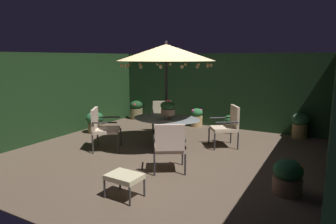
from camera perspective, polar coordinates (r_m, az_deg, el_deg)
name	(u,v)px	position (r m, az deg, el deg)	size (l,w,h in m)	color
ground_plane	(165,153)	(6.95, -0.58, -7.90)	(7.14, 6.83, 0.02)	brown
hedge_backdrop_rear	(216,90)	(9.62, 9.08, 4.17)	(7.14, 0.30, 2.29)	#1B351B
hedge_backdrop_left	(58,95)	(8.86, -20.24, 3.13)	(0.30, 6.83, 2.29)	#1C3619
patio_dining_table	(166,124)	(7.11, -0.34, -2.22)	(1.65, 1.26, 0.76)	#322E33
patio_umbrella	(166,53)	(6.94, -0.36, 11.26)	(2.27, 2.27, 2.54)	#302933
centerpiece_planter	(168,108)	(6.90, -0.02, 0.77)	(0.35, 0.35, 0.46)	tan
patio_chair_north	(169,144)	(5.67, 0.27, -6.20)	(0.80, 0.79, 0.97)	#2D2C2F
patio_chair_northeast	(228,124)	(7.43, 11.38, -2.28)	(0.81, 0.81, 1.02)	#2D2C32
patio_chair_east	(162,115)	(8.60, -1.07, -0.57)	(0.82, 0.82, 0.91)	#2F3031
patio_chair_southeast	(102,126)	(7.21, -12.44, -2.61)	(0.85, 0.86, 1.00)	#32312B
ottoman_footrest	(124,178)	(4.81, -8.35, -12.29)	(0.55, 0.42, 0.38)	#312F2E
potted_plant_back_left	(95,121)	(8.94, -13.80, -1.75)	(0.50, 0.50, 0.61)	olive
potted_plant_back_right	(288,176)	(5.30, 21.89, -11.32)	(0.47, 0.47, 0.56)	#87654B
potted_plant_right_far	(136,109)	(10.70, -6.07, 0.48)	(0.45, 0.45, 0.65)	olive
potted_plant_right_near	(300,124)	(8.87, 23.91, -2.18)	(0.47, 0.47, 0.68)	olive
potted_plant_back_center	(197,117)	(9.55, 5.48, -0.91)	(0.39, 0.39, 0.57)	tan
potted_plant_left_near	(230,124)	(8.90, 11.82, -2.24)	(0.42, 0.42, 0.52)	#7D6E56
potted_plant_front_corner	(157,113)	(10.02, -2.05, -0.19)	(0.39, 0.39, 0.62)	beige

